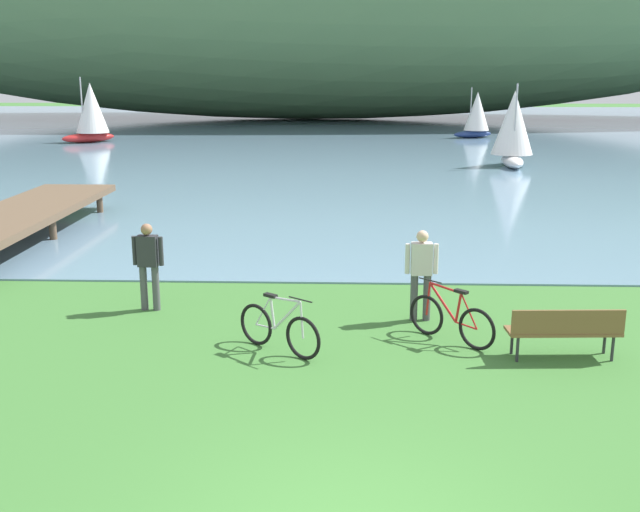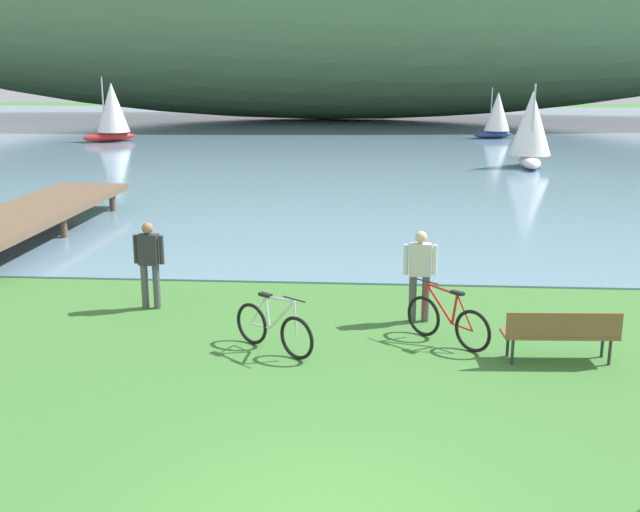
% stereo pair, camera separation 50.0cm
% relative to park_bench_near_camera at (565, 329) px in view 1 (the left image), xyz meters
% --- Properties ---
extents(bay_water, '(180.00, 80.00, 0.04)m').
position_rel_park_bench_near_camera_xyz_m(bay_water, '(-3.47, 44.25, -0.50)').
color(bay_water, '#6B8EA8').
rests_on(bay_water, ground).
extents(park_bench_near_camera, '(1.82, 0.57, 0.88)m').
position_rel_park_bench_near_camera_xyz_m(park_bench_near_camera, '(0.00, 0.00, 0.00)').
color(park_bench_near_camera, brown).
rests_on(park_bench_near_camera, ground).
extents(bicycle_leaning_near_bench, '(1.32, 1.27, 1.01)m').
position_rel_park_bench_near_camera_xyz_m(bicycle_leaning_near_bench, '(-1.71, 0.74, -0.12)').
color(bicycle_leaning_near_bench, black).
rests_on(bicycle_leaning_near_bench, ground).
extents(bicycle_beside_path, '(1.44, 1.13, 1.01)m').
position_rel_park_bench_near_camera_xyz_m(bicycle_beside_path, '(-4.60, 0.17, -0.12)').
color(bicycle_beside_path, black).
rests_on(bicycle_beside_path, ground).
extents(person_at_shoreline, '(0.61, 0.25, 1.71)m').
position_rel_park_bench_near_camera_xyz_m(person_at_shoreline, '(-7.30, 2.32, 0.46)').
color(person_at_shoreline, '#4C4C51').
rests_on(person_at_shoreline, ground).
extents(person_on_the_grass, '(0.61, 0.23, 1.71)m').
position_rel_park_bench_near_camera_xyz_m(person_on_the_grass, '(-2.12, 1.88, 0.46)').
color(person_on_the_grass, '#4C4C51').
rests_on(person_on_the_grass, ground).
extents(sailboat_nearest_to_shore, '(2.09, 3.36, 3.89)m').
position_rel_park_bench_near_camera_xyz_m(sailboat_nearest_to_shore, '(4.39, 24.76, 1.35)').
color(sailboat_nearest_to_shore, white).
rests_on(sailboat_nearest_to_shore, bay_water).
extents(sailboat_mid_bay, '(3.30, 3.20, 4.07)m').
position_rel_park_bench_near_camera_xyz_m(sailboat_mid_bay, '(-19.75, 36.29, 1.43)').
color(sailboat_mid_bay, '#B22323').
rests_on(sailboat_mid_bay, bay_water).
extents(sailboat_toward_hillside, '(2.95, 2.20, 3.36)m').
position_rel_park_bench_near_camera_xyz_m(sailboat_toward_hillside, '(5.28, 40.41, 1.10)').
color(sailboat_toward_hillside, navy).
rests_on(sailboat_toward_hillside, bay_water).
extents(pier_dock, '(2.40, 10.00, 0.80)m').
position_rel_park_bench_near_camera_xyz_m(pier_dock, '(-12.47, 8.25, 0.17)').
color(pier_dock, brown).
rests_on(pier_dock, ground).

